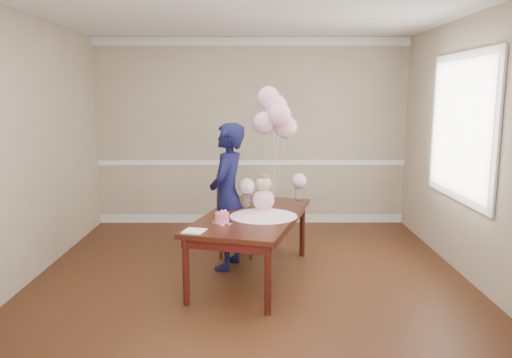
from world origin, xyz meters
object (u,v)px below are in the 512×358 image
at_px(dining_table_top, 252,216).
at_px(dining_chair_seat, 236,218).
at_px(birthday_cake, 222,217).
at_px(woman, 228,197).

height_order(dining_table_top, dining_chair_seat, dining_table_top).
height_order(birthday_cake, dining_chair_seat, birthday_cake).
relative_size(dining_table_top, birthday_cake, 13.33).
xyz_separation_m(dining_chair_seat, woman, (-0.07, -0.45, 0.36)).
relative_size(birthday_cake, dining_chair_seat, 0.32).
bearing_deg(dining_chair_seat, woman, -100.72).
bearing_deg(dining_table_top, dining_chair_seat, 120.03).
height_order(dining_table_top, birthday_cake, birthday_cake).
height_order(birthday_cake, woman, woman).
xyz_separation_m(dining_table_top, birthday_cake, (-0.28, -0.34, 0.08)).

